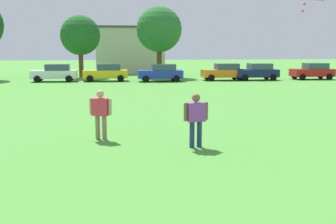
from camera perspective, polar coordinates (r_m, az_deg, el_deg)
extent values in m
plane|color=#4C9338|center=(29.87, -11.05, 2.58)|extent=(160.00, 160.00, 0.00)
cylinder|color=navy|center=(13.48, 4.41, -3.09)|extent=(0.16, 0.16, 0.87)
cylinder|color=navy|center=(13.38, 3.38, -3.17)|extent=(0.16, 0.16, 0.87)
cube|color=purple|center=(13.30, 3.93, 0.01)|extent=(0.63, 0.43, 0.62)
cylinder|color=brown|center=(13.44, 5.35, 0.16)|extent=(0.13, 0.13, 0.58)
cylinder|color=brown|center=(13.16, 2.48, 0.01)|extent=(0.13, 0.13, 0.58)
sphere|color=brown|center=(13.23, 3.95, 2.00)|extent=(0.27, 0.27, 0.27)
cylinder|color=#8C7259|center=(14.69, -8.89, -2.17)|extent=(0.16, 0.16, 0.87)
cylinder|color=#8C7259|center=(14.80, -9.82, -2.12)|extent=(0.16, 0.16, 0.87)
cube|color=#D8334C|center=(14.62, -9.43, 0.72)|extent=(0.66, 0.53, 0.62)
cylinder|color=tan|center=(14.48, -8.13, 0.74)|extent=(0.13, 0.13, 0.58)
cylinder|color=tan|center=(14.77, -10.71, 0.83)|extent=(0.13, 0.13, 0.58)
sphere|color=tan|center=(14.56, -9.47, 2.53)|extent=(0.27, 0.27, 0.27)
sphere|color=#F24C8C|center=(14.73, 18.54, 14.13)|extent=(0.10, 0.10, 0.10)
sphere|color=#F24C8C|center=(14.68, 18.32, 13.30)|extent=(0.10, 0.10, 0.10)
cube|color=white|center=(41.08, -15.65, 5.10)|extent=(4.30, 1.80, 0.76)
cube|color=#334756|center=(41.00, -15.21, 6.07)|extent=(2.24, 1.58, 0.60)
cylinder|color=black|center=(40.44, -17.85, 4.41)|extent=(0.64, 0.22, 0.64)
cylinder|color=black|center=(42.21, -17.45, 4.60)|extent=(0.64, 0.22, 0.64)
cylinder|color=black|center=(40.05, -13.71, 4.54)|extent=(0.64, 0.22, 0.64)
cylinder|color=black|center=(41.84, -13.48, 4.73)|extent=(0.64, 0.22, 0.64)
cube|color=yellow|center=(40.58, -8.77, 5.29)|extent=(4.30, 1.80, 0.76)
cube|color=#334756|center=(40.54, -8.30, 6.26)|extent=(2.24, 1.58, 0.60)
cylinder|color=black|center=(39.75, -10.88, 4.60)|extent=(0.64, 0.22, 0.64)
cylinder|color=black|center=(41.54, -10.77, 4.79)|extent=(0.64, 0.22, 0.64)
cylinder|color=black|center=(39.72, -6.65, 4.70)|extent=(0.64, 0.22, 0.64)
cylinder|color=black|center=(41.52, -6.72, 4.88)|extent=(0.64, 0.22, 0.64)
cube|color=#1E38AD|center=(39.71, -1.12, 5.31)|extent=(4.30, 1.80, 0.76)
cube|color=#334756|center=(39.72, -0.63, 6.29)|extent=(2.24, 1.58, 0.60)
cylinder|color=black|center=(38.69, -3.11, 4.64)|extent=(0.64, 0.22, 0.64)
cylinder|color=black|center=(40.48, -3.34, 4.83)|extent=(0.64, 0.22, 0.64)
cylinder|color=black|center=(39.06, 1.18, 4.69)|extent=(0.64, 0.22, 0.64)
cylinder|color=black|center=(40.83, 0.77, 4.88)|extent=(0.64, 0.22, 0.64)
cube|color=orange|center=(41.54, 7.75, 5.39)|extent=(4.30, 1.80, 0.76)
cube|color=#334756|center=(41.60, 8.23, 6.32)|extent=(2.24, 1.58, 0.60)
cylinder|color=black|center=(40.32, 6.08, 4.77)|extent=(0.64, 0.22, 0.64)
cylinder|color=black|center=(42.06, 5.48, 4.96)|extent=(0.64, 0.22, 0.64)
cylinder|color=black|center=(41.13, 10.05, 4.77)|extent=(0.64, 0.22, 0.64)
cylinder|color=black|center=(42.84, 9.29, 4.95)|extent=(0.64, 0.22, 0.64)
cube|color=#141E4C|center=(42.32, 12.24, 5.34)|extent=(4.30, 1.80, 0.76)
cube|color=#334756|center=(42.41, 12.71, 6.25)|extent=(2.24, 1.58, 0.60)
cylinder|color=black|center=(41.01, 10.74, 4.74)|extent=(0.64, 0.22, 0.64)
cylinder|color=black|center=(42.71, 9.96, 4.92)|extent=(0.64, 0.22, 0.64)
cylinder|color=black|center=(42.05, 14.52, 4.71)|extent=(0.64, 0.22, 0.64)
cylinder|color=black|center=(43.71, 13.61, 4.90)|extent=(0.64, 0.22, 0.64)
cube|color=red|center=(44.94, 19.51, 5.23)|extent=(4.30, 1.80, 0.76)
cube|color=#334756|center=(45.07, 19.94, 6.08)|extent=(2.24, 1.58, 0.60)
cylinder|color=black|center=(43.50, 18.32, 4.68)|extent=(0.64, 0.22, 0.64)
cylinder|color=black|center=(45.11, 17.30, 4.86)|extent=(0.64, 0.22, 0.64)
cylinder|color=black|center=(44.88, 21.67, 4.62)|extent=(0.64, 0.22, 0.64)
cylinder|color=black|center=(46.44, 20.57, 4.81)|extent=(0.64, 0.22, 0.64)
cylinder|color=brown|center=(46.37, -12.06, 6.48)|extent=(0.51, 0.51, 2.75)
sphere|color=#1E5B23|center=(46.36, -12.20, 10.46)|extent=(4.34, 4.34, 4.34)
cylinder|color=brown|center=(45.09, -1.23, 6.85)|extent=(0.58, 0.58, 3.13)
sphere|color=#286B2D|center=(45.11, -1.25, 11.50)|extent=(4.94, 4.94, 4.94)
cube|color=beige|center=(54.63, -5.41, 8.54)|extent=(8.59, 6.60, 5.71)
cube|color=#4C4742|center=(54.69, -5.46, 11.65)|extent=(8.93, 6.87, 0.24)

